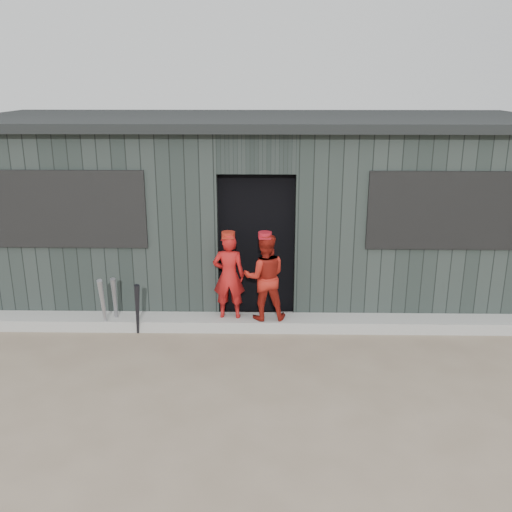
{
  "coord_description": "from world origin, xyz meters",
  "views": [
    {
      "loc": [
        0.13,
        -5.05,
        3.13
      ],
      "look_at": [
        0.0,
        1.8,
        1.0
      ],
      "focal_mm": 40.0,
      "sensor_mm": 36.0,
      "label": 1
    }
  ],
  "objects_px": {
    "player_grey_back": "(292,275)",
    "dugout": "(258,205)",
    "bat_right": "(137,309)",
    "player_red_left": "(229,276)",
    "bat_left": "(103,305)",
    "bat_mid": "(115,303)",
    "player_red_right": "(265,277)"
  },
  "relations": [
    {
      "from": "bat_mid",
      "to": "player_grey_back",
      "type": "relative_size",
      "value": 0.67
    },
    {
      "from": "dugout",
      "to": "player_red_left",
      "type": "bearing_deg",
      "value": -101.9
    },
    {
      "from": "player_red_right",
      "to": "dugout",
      "type": "distance_m",
      "value": 1.79
    },
    {
      "from": "bat_left",
      "to": "player_red_left",
      "type": "height_order",
      "value": "player_red_left"
    },
    {
      "from": "bat_mid",
      "to": "dugout",
      "type": "bearing_deg",
      "value": 44.06
    },
    {
      "from": "bat_right",
      "to": "player_red_left",
      "type": "bearing_deg",
      "value": 12.96
    },
    {
      "from": "bat_right",
      "to": "player_red_left",
      "type": "height_order",
      "value": "player_red_left"
    },
    {
      "from": "player_red_right",
      "to": "player_grey_back",
      "type": "relative_size",
      "value": 1.01
    },
    {
      "from": "bat_right",
      "to": "player_red_left",
      "type": "distance_m",
      "value": 1.23
    },
    {
      "from": "bat_mid",
      "to": "bat_right",
      "type": "xyz_separation_m",
      "value": [
        0.32,
        -0.16,
        -0.02
      ]
    },
    {
      "from": "bat_left",
      "to": "bat_right",
      "type": "xyz_separation_m",
      "value": [
        0.44,
        -0.03,
        -0.04
      ]
    },
    {
      "from": "player_red_right",
      "to": "player_grey_back",
      "type": "xyz_separation_m",
      "value": [
        0.37,
        0.53,
        -0.15
      ]
    },
    {
      "from": "player_red_left",
      "to": "player_red_right",
      "type": "height_order",
      "value": "player_red_right"
    },
    {
      "from": "player_red_left",
      "to": "dugout",
      "type": "relative_size",
      "value": 0.14
    },
    {
      "from": "bat_right",
      "to": "player_red_right",
      "type": "xyz_separation_m",
      "value": [
        1.61,
        0.23,
        0.37
      ]
    },
    {
      "from": "bat_left",
      "to": "player_red_right",
      "type": "xyz_separation_m",
      "value": [
        2.05,
        0.2,
        0.33
      ]
    },
    {
      "from": "bat_mid",
      "to": "bat_right",
      "type": "bearing_deg",
      "value": -26.63
    },
    {
      "from": "player_grey_back",
      "to": "dugout",
      "type": "bearing_deg",
      "value": -80.58
    },
    {
      "from": "bat_left",
      "to": "bat_right",
      "type": "distance_m",
      "value": 0.44
    },
    {
      "from": "bat_left",
      "to": "player_grey_back",
      "type": "distance_m",
      "value": 2.53
    },
    {
      "from": "player_red_right",
      "to": "player_grey_back",
      "type": "height_order",
      "value": "player_red_right"
    },
    {
      "from": "player_grey_back",
      "to": "dugout",
      "type": "height_order",
      "value": "dugout"
    },
    {
      "from": "player_grey_back",
      "to": "player_red_right",
      "type": "bearing_deg",
      "value": 41.48
    },
    {
      "from": "player_red_left",
      "to": "player_grey_back",
      "type": "bearing_deg",
      "value": -148.15
    },
    {
      "from": "bat_right",
      "to": "dugout",
      "type": "relative_size",
      "value": 0.08
    },
    {
      "from": "player_red_left",
      "to": "player_red_right",
      "type": "xyz_separation_m",
      "value": [
        0.46,
        -0.03,
        0.0
      ]
    },
    {
      "from": "bat_right",
      "to": "player_grey_back",
      "type": "bearing_deg",
      "value": 20.93
    },
    {
      "from": "bat_left",
      "to": "dugout",
      "type": "height_order",
      "value": "dugout"
    },
    {
      "from": "bat_right",
      "to": "player_red_left",
      "type": "relative_size",
      "value": 0.62
    },
    {
      "from": "bat_right",
      "to": "player_grey_back",
      "type": "height_order",
      "value": "player_grey_back"
    },
    {
      "from": "bat_left",
      "to": "dugout",
      "type": "relative_size",
      "value": 0.1
    },
    {
      "from": "bat_mid",
      "to": "player_red_left",
      "type": "bearing_deg",
      "value": 3.95
    }
  ]
}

